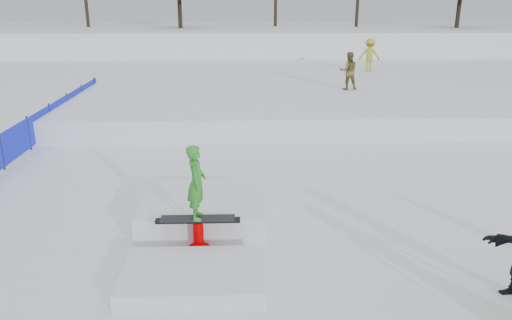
{
  "coord_description": "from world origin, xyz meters",
  "views": [
    {
      "loc": [
        0.11,
        -8.8,
        4.69
      ],
      "look_at": [
        0.5,
        2.0,
        1.1
      ],
      "focal_mm": 35.0,
      "sensor_mm": 36.0,
      "label": 1
    }
  ],
  "objects_px": {
    "safety_fence": "(29,133)",
    "walker_ygreen": "(369,55)",
    "walker_olive": "(349,71)",
    "jib_rail_feature": "(201,223)"
  },
  "relations": [
    {
      "from": "safety_fence",
      "to": "walker_ygreen",
      "type": "xyz_separation_m",
      "value": [
        13.59,
        11.2,
        1.1
      ]
    },
    {
      "from": "walker_olive",
      "to": "walker_ygreen",
      "type": "height_order",
      "value": "walker_ygreen"
    },
    {
      "from": "walker_ygreen",
      "to": "jib_rail_feature",
      "type": "height_order",
      "value": "walker_ygreen"
    },
    {
      "from": "walker_olive",
      "to": "jib_rail_feature",
      "type": "bearing_deg",
      "value": 65.8
    },
    {
      "from": "walker_ygreen",
      "to": "jib_rail_feature",
      "type": "bearing_deg",
      "value": 81.13
    },
    {
      "from": "jib_rail_feature",
      "to": "walker_ygreen",
      "type": "bearing_deg",
      "value": 65.94
    },
    {
      "from": "safety_fence",
      "to": "jib_rail_feature",
      "type": "relative_size",
      "value": 3.64
    },
    {
      "from": "safety_fence",
      "to": "walker_ygreen",
      "type": "height_order",
      "value": "walker_ygreen"
    },
    {
      "from": "walker_ygreen",
      "to": "safety_fence",
      "type": "bearing_deg",
      "value": 54.69
    },
    {
      "from": "safety_fence",
      "to": "jib_rail_feature",
      "type": "height_order",
      "value": "jib_rail_feature"
    }
  ]
}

